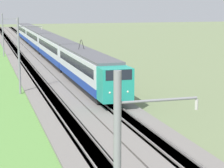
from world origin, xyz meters
name	(u,v)px	position (x,y,z in m)	size (l,w,h in m)	color
ballast_main	(36,77)	(50.00, 0.00, 0.15)	(240.00, 4.40, 0.30)	slate
ballast_adjacent	(71,76)	(50.00, -4.54, 0.15)	(240.00, 4.40, 0.30)	slate
track_main	(36,77)	(50.00, 0.00, 0.16)	(240.00, 1.57, 0.45)	#4C4238
track_adjacent	(71,76)	(50.00, -4.54, 0.16)	(240.00, 1.57, 0.45)	#4C4238
passenger_train	(46,43)	(72.15, -4.54, 2.46)	(84.45, 2.87, 5.23)	teal
catenary_mast_mid	(20,55)	(40.45, 2.60, 4.07)	(0.22, 2.56, 7.87)	slate
catenary_mast_far	(3,35)	(74.01, 2.60, 3.90)	(0.22, 2.56, 7.54)	slate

